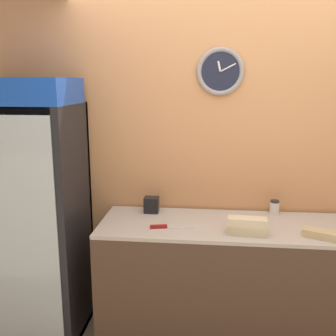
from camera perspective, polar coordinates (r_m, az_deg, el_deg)
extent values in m
cube|color=tan|center=(3.07, 9.63, 1.71)|extent=(5.20, 0.06, 2.70)
torus|color=gray|center=(2.97, 7.61, 13.72)|extent=(0.35, 0.04, 0.35)
cylinder|color=#1E2338|center=(2.97, 7.61, 13.72)|extent=(0.29, 0.01, 0.29)
cube|color=white|center=(2.96, 7.45, 14.43)|extent=(0.03, 0.01, 0.08)
cube|color=white|center=(2.96, 8.71, 14.23)|extent=(0.11, 0.01, 0.06)
cube|color=#4C3828|center=(3.03, 9.40, -16.54)|extent=(1.92, 0.63, 0.91)
cube|color=#BCB2A3|center=(2.84, 9.73, -8.30)|extent=(1.92, 0.63, 0.02)
cube|color=black|center=(3.38, -17.06, -5.89)|extent=(0.74, 0.04, 1.76)
cube|color=black|center=(3.02, -13.09, -7.94)|extent=(0.05, 0.60, 1.76)
cube|color=black|center=(3.52, -18.00, -20.68)|extent=(0.74, 0.60, 0.05)
cube|color=white|center=(3.36, -17.25, -6.04)|extent=(0.64, 0.02, 1.66)
cube|color=silver|center=(2.89, -21.65, -9.49)|extent=(0.64, 0.01, 1.66)
cube|color=blue|center=(2.94, -20.69, 10.42)|extent=(0.74, 0.54, 0.18)
cube|color=silver|center=(3.31, -18.62, -15.17)|extent=(0.62, 0.48, 0.01)
cube|color=silver|center=(3.18, -19.02, -10.11)|extent=(0.62, 0.48, 0.01)
cube|color=silver|center=(3.07, -19.44, -4.65)|extent=(0.62, 0.48, 0.01)
cube|color=silver|center=(3.00, -19.88, 1.13)|extent=(0.62, 0.48, 0.01)
cylinder|color=#72337F|center=(2.79, -16.97, -4.54)|extent=(0.08, 0.08, 0.14)
cylinder|color=#72337F|center=(2.76, -17.10, -2.51)|extent=(0.03, 0.03, 0.06)
cylinder|color=orange|center=(2.91, -17.32, -10.69)|extent=(0.06, 0.06, 0.12)
cylinder|color=orange|center=(2.88, -17.44, -9.08)|extent=(0.03, 0.03, 0.05)
cylinder|color=#5B2D19|center=(3.14, -21.21, -15.43)|extent=(0.07, 0.07, 0.13)
cylinder|color=#5B2D19|center=(3.10, -21.35, -13.85)|extent=(0.03, 0.03, 0.06)
cylinder|color=#B2231E|center=(3.09, -19.14, -15.63)|extent=(0.07, 0.07, 0.15)
cylinder|color=#B2231E|center=(3.04, -19.29, -13.87)|extent=(0.03, 0.03, 0.06)
cylinder|color=navy|center=(2.83, -22.06, 1.66)|extent=(0.07, 0.07, 0.12)
cylinder|color=navy|center=(2.81, -22.20, 3.37)|extent=(0.03, 0.03, 0.05)
cylinder|color=gold|center=(3.18, -22.57, -15.27)|extent=(0.07, 0.07, 0.13)
cylinder|color=gold|center=(3.14, -22.71, -13.82)|extent=(0.03, 0.03, 0.05)
cylinder|color=orange|center=(3.03, -16.20, -16.06)|extent=(0.08, 0.08, 0.14)
cylinder|color=orange|center=(2.99, -16.32, -14.39)|extent=(0.03, 0.03, 0.06)
cube|color=beige|center=(2.66, 11.38, -8.84)|extent=(0.26, 0.13, 0.06)
cube|color=beige|center=(2.64, 11.44, -7.70)|extent=(0.26, 0.12, 0.06)
cube|color=tan|center=(2.74, 21.59, -8.98)|extent=(0.26, 0.19, 0.05)
cube|color=silver|center=(2.75, 1.90, -8.52)|extent=(0.20, 0.09, 0.00)
cube|color=maroon|center=(2.72, -1.39, -8.50)|extent=(0.12, 0.05, 0.02)
cylinder|color=silver|center=(3.09, 15.20, -5.63)|extent=(0.07, 0.07, 0.09)
cylinder|color=#262628|center=(3.08, 15.25, -4.69)|extent=(0.06, 0.06, 0.01)
cube|color=black|center=(3.02, -2.41, -5.35)|extent=(0.11, 0.09, 0.12)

